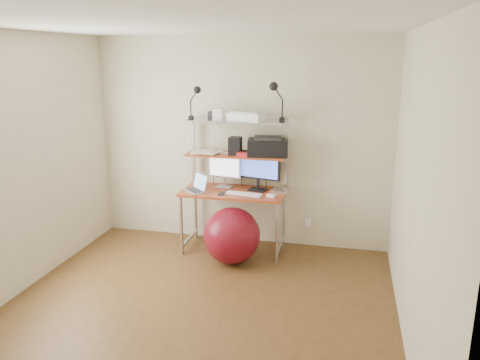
% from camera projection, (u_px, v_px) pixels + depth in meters
% --- Properties ---
extents(room, '(3.60, 3.60, 3.60)m').
position_uv_depth(room, '(193.00, 179.00, 3.96)').
color(room, brown).
rests_on(room, ground).
extents(computer_desk, '(1.20, 0.60, 1.57)m').
position_uv_depth(computer_desk, '(235.00, 172.00, 5.45)').
color(computer_desk, '#A84420').
rests_on(computer_desk, ground).
extents(desktop, '(1.20, 0.60, 0.00)m').
position_uv_depth(desktop, '(234.00, 191.00, 5.45)').
color(desktop, '#A84420').
rests_on(desktop, computer_desk).
extents(mid_shelf, '(1.18, 0.34, 0.00)m').
position_uv_depth(mid_shelf, '(236.00, 154.00, 5.47)').
color(mid_shelf, '#A84420').
rests_on(mid_shelf, computer_desk).
extents(top_shelf, '(1.18, 0.34, 0.00)m').
position_uv_depth(top_shelf, '(236.00, 120.00, 5.36)').
color(top_shelf, '#B0B1B5').
rests_on(top_shelf, computer_desk).
extents(floor, '(3.60, 3.60, 0.00)m').
position_uv_depth(floor, '(196.00, 311.00, 4.28)').
color(floor, brown).
rests_on(floor, ground).
extents(wall_outlet, '(0.08, 0.01, 0.12)m').
position_uv_depth(wall_outlet, '(308.00, 222.00, 5.70)').
color(wall_outlet, white).
rests_on(wall_outlet, room).
extents(monitor_silver, '(0.41, 0.17, 0.46)m').
position_uv_depth(monitor_silver, '(225.00, 167.00, 5.55)').
color(monitor_silver, '#B2B2B7').
rests_on(monitor_silver, desktop).
extents(monitor_black, '(0.54, 0.20, 0.54)m').
position_uv_depth(monitor_black, '(258.00, 167.00, 5.42)').
color(monitor_black, black).
rests_on(monitor_black, desktop).
extents(laptop, '(0.37, 0.37, 0.26)m').
position_uv_depth(laptop, '(197.00, 187.00, 5.43)').
color(laptop, silver).
rests_on(laptop, desktop).
extents(keyboard, '(0.43, 0.17, 0.01)m').
position_uv_depth(keyboard, '(244.00, 194.00, 5.31)').
color(keyboard, white).
rests_on(keyboard, desktop).
extents(mouse, '(0.11, 0.08, 0.03)m').
position_uv_depth(mouse, '(271.00, 196.00, 5.22)').
color(mouse, white).
rests_on(mouse, desktop).
extents(mac_mini, '(0.22, 0.22, 0.04)m').
position_uv_depth(mac_mini, '(281.00, 191.00, 5.40)').
color(mac_mini, silver).
rests_on(mac_mini, desktop).
extents(phone, '(0.07, 0.13, 0.01)m').
position_uv_depth(phone, '(222.00, 194.00, 5.32)').
color(phone, black).
rests_on(phone, desktop).
extents(printer, '(0.50, 0.37, 0.22)m').
position_uv_depth(printer, '(268.00, 147.00, 5.37)').
color(printer, black).
rests_on(printer, mid_shelf).
extents(nas_cube, '(0.14, 0.14, 0.20)m').
position_uv_depth(nas_cube, '(235.00, 146.00, 5.43)').
color(nas_cube, black).
rests_on(nas_cube, mid_shelf).
extents(red_box, '(0.17, 0.12, 0.05)m').
position_uv_depth(red_box, '(244.00, 154.00, 5.34)').
color(red_box, red).
rests_on(red_box, mid_shelf).
extents(scanner, '(0.44, 0.34, 0.10)m').
position_uv_depth(scanner, '(247.00, 116.00, 5.30)').
color(scanner, white).
rests_on(scanner, top_shelf).
extents(box_white, '(0.11, 0.09, 0.13)m').
position_uv_depth(box_white, '(218.00, 114.00, 5.37)').
color(box_white, white).
rests_on(box_white, top_shelf).
extents(box_grey, '(0.09, 0.09, 0.09)m').
position_uv_depth(box_grey, '(212.00, 115.00, 5.43)').
color(box_grey, '#29292C').
rests_on(box_grey, top_shelf).
extents(clip_lamp_left, '(0.15, 0.09, 0.38)m').
position_uv_depth(clip_lamp_left, '(196.00, 95.00, 5.28)').
color(clip_lamp_left, black).
rests_on(clip_lamp_left, top_shelf).
extents(clip_lamp_right, '(0.18, 0.10, 0.44)m').
position_uv_depth(clip_lamp_right, '(275.00, 93.00, 5.11)').
color(clip_lamp_right, black).
rests_on(clip_lamp_right, top_shelf).
extents(exercise_ball, '(0.64, 0.64, 0.64)m').
position_uv_depth(exercise_ball, '(232.00, 236.00, 5.22)').
color(exercise_ball, maroon).
rests_on(exercise_ball, floor).
extents(paper_stack, '(0.41, 0.37, 0.02)m').
position_uv_depth(paper_stack, '(204.00, 152.00, 5.56)').
color(paper_stack, white).
rests_on(paper_stack, mid_shelf).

